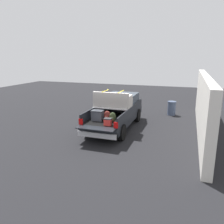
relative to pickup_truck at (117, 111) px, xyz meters
name	(u,v)px	position (x,y,z in m)	size (l,w,h in m)	color
ground_plane	(115,128)	(-0.34, 0.00, -0.96)	(40.00, 40.00, 0.00)	black
pickup_truck	(117,111)	(0.00, 0.00, 0.00)	(6.05, 2.06, 2.23)	black
building_facade	(203,104)	(0.65, -4.66, 0.58)	(11.03, 0.36, 3.08)	silver
trash_can	(172,108)	(3.81, -2.83, -0.46)	(0.60, 0.60, 0.98)	#3F4C66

